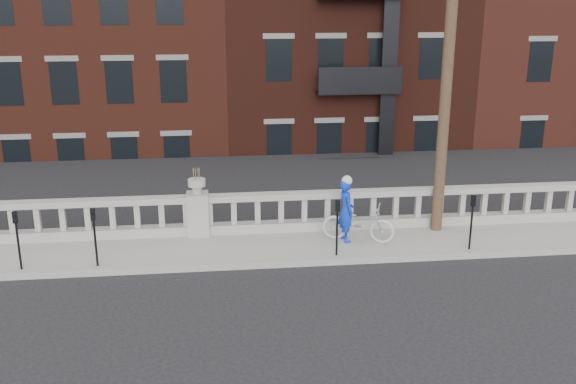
% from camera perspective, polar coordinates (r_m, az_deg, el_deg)
% --- Properties ---
extents(ground, '(120.00, 120.00, 0.00)m').
position_cam_1_polar(ground, '(13.16, -8.21, -10.37)').
color(ground, black).
rests_on(ground, ground).
extents(sidewalk, '(32.00, 2.20, 0.15)m').
position_cam_1_polar(sidewalk, '(15.86, -7.98, -5.17)').
color(sidewalk, gray).
rests_on(sidewalk, ground).
extents(balustrade, '(28.00, 0.34, 1.03)m').
position_cam_1_polar(balustrade, '(16.55, -7.99, -2.12)').
color(balustrade, gray).
rests_on(balustrade, sidewalk).
extents(planter_pedestal, '(0.55, 0.55, 1.76)m').
position_cam_1_polar(planter_pedestal, '(16.49, -8.02, -1.50)').
color(planter_pedestal, gray).
rests_on(planter_pedestal, sidewalk).
extents(lower_level, '(80.00, 44.00, 20.80)m').
position_cam_1_polar(lower_level, '(34.91, -6.58, 11.28)').
color(lower_level, '#605E59').
rests_on(lower_level, ground).
extents(utility_pole, '(1.60, 0.28, 10.00)m').
position_cam_1_polar(utility_pole, '(16.34, 14.22, 13.77)').
color(utility_pole, '#422D1E').
rests_on(utility_pole, sidewalk).
extents(parking_meter_b, '(0.10, 0.09, 1.36)m').
position_cam_1_polar(parking_meter_b, '(15.38, -22.94, -3.45)').
color(parking_meter_b, black).
rests_on(parking_meter_b, sidewalk).
extents(parking_meter_c, '(0.10, 0.09, 1.36)m').
position_cam_1_polar(parking_meter_c, '(14.98, -16.83, -3.32)').
color(parking_meter_c, black).
rests_on(parking_meter_c, sidewalk).
extents(parking_meter_d, '(0.10, 0.09, 1.36)m').
position_cam_1_polar(parking_meter_d, '(14.98, 4.40, -2.62)').
color(parking_meter_d, black).
rests_on(parking_meter_d, sidewalk).
extents(parking_meter_e, '(0.10, 0.09, 1.36)m').
position_cam_1_polar(parking_meter_e, '(15.91, 16.04, -2.08)').
color(parking_meter_e, black).
rests_on(parking_meter_e, sidewalk).
extents(bicycle, '(1.91, 1.24, 0.95)m').
position_cam_1_polar(bicycle, '(16.05, 6.27, -2.73)').
color(bicycle, silver).
rests_on(bicycle, sidewalk).
extents(cyclist, '(0.46, 0.63, 1.58)m').
position_cam_1_polar(cyclist, '(15.93, 5.19, -1.65)').
color(cyclist, '#0E32D2').
rests_on(cyclist, sidewalk).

